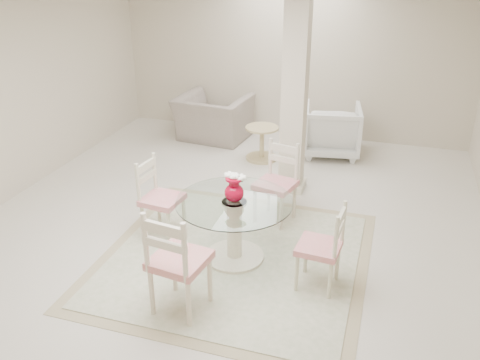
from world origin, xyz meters
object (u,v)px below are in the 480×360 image
(column, at_px, (295,93))
(dining_chair_east, at_px, (326,242))
(dining_chair_north, at_px, (278,177))
(dining_chair_south, at_px, (175,256))
(recliner_taupe, at_px, (213,118))
(red_vase, at_px, (234,188))
(dining_table, at_px, (234,230))
(dining_chair_west, at_px, (157,192))
(side_table, at_px, (262,144))
(armchair_white, at_px, (332,130))

(column, bearing_deg, dining_chair_east, -69.70)
(dining_chair_north, bearing_deg, dining_chair_east, -44.25)
(dining_chair_south, bearing_deg, recliner_taupe, -66.14)
(red_vase, xyz_separation_m, dining_chair_north, (0.23, 0.99, -0.27))
(dining_table, bearing_deg, dining_chair_south, -102.62)
(column, xyz_separation_m, dining_chair_west, (-1.20, -1.68, -0.80))
(red_vase, height_order, dining_chair_east, red_vase)
(dining_chair_west, relative_size, side_table, 1.95)
(dining_chair_west, height_order, armchair_white, dining_chair_west)
(armchair_white, height_order, side_table, armchair_white)
(column, bearing_deg, dining_chair_west, -125.63)
(dining_chair_east, xyz_separation_m, armchair_white, (-0.44, 3.55, -0.12))
(red_vase, height_order, recliner_taupe, red_vase)
(armchair_white, bearing_deg, side_table, 19.40)
(red_vase, bearing_deg, dining_table, -95.71)
(recliner_taupe, xyz_separation_m, armchair_white, (2.04, -0.10, 0.03))
(dining_chair_east, relative_size, side_table, 1.88)
(dining_table, height_order, dining_chair_north, dining_chair_north)
(dining_chair_east, bearing_deg, column, -154.88)
(dining_chair_west, relative_size, recliner_taupe, 0.90)
(column, bearing_deg, side_table, 126.67)
(dining_chair_north, bearing_deg, dining_table, -89.36)
(armchair_white, relative_size, side_table, 1.67)
(dining_table, xyz_separation_m, armchair_white, (0.55, 3.33, 0.05))
(dining_table, relative_size, side_table, 2.28)
(dining_table, distance_m, side_table, 2.82)
(dining_chair_east, bearing_deg, recliner_taupe, -140.95)
(dining_chair_west, height_order, dining_chair_south, dining_chair_south)
(dining_table, xyz_separation_m, dining_chair_east, (0.99, -0.22, 0.17))
(side_table, bearing_deg, armchair_white, 28.72)
(dining_table, distance_m, dining_chair_south, 1.06)
(dining_chair_north, height_order, dining_chair_west, dining_chair_north)
(red_vase, relative_size, side_table, 0.58)
(dining_chair_north, distance_m, dining_chair_south, 2.05)
(column, bearing_deg, red_vase, -96.25)
(column, height_order, recliner_taupe, column)
(dining_chair_east, xyz_separation_m, dining_chair_west, (-1.98, 0.44, 0.02))
(column, bearing_deg, dining_chair_south, -98.48)
(dining_chair_west, height_order, side_table, dining_chair_west)
(column, xyz_separation_m, recliner_taupe, (-1.70, 1.53, -0.97))
(dining_chair_north, distance_m, recliner_taupe, 2.98)
(dining_table, distance_m, dining_chair_west, 1.03)
(dining_chair_east, height_order, dining_chair_west, dining_chair_west)
(dining_chair_east, bearing_deg, dining_table, -97.66)
(dining_chair_north, bearing_deg, column, 105.12)
(column, distance_m, armchair_white, 1.75)
(dining_chair_north, xyz_separation_m, recliner_taupe, (-1.72, 2.43, -0.19))
(column, relative_size, dining_chair_north, 2.49)
(dining_chair_west, bearing_deg, red_vase, -95.99)
(dining_chair_east, distance_m, armchair_white, 3.58)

